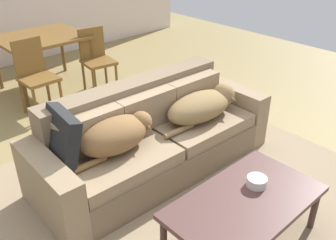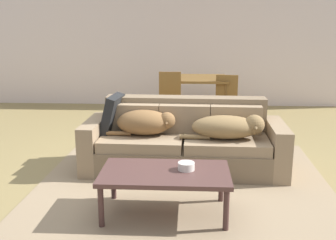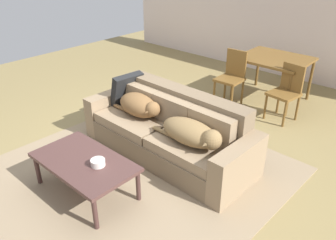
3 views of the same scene
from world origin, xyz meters
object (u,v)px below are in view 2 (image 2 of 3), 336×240
at_px(couch, 184,142).
at_px(throw_pillow_by_left_arm, 112,114).
at_px(bowl_on_coffee_table, 186,166).
at_px(dog_on_left_cushion, 146,122).
at_px(coffee_table, 165,176).
at_px(dog_on_right_cushion, 229,127).
at_px(dining_table, 195,82).
at_px(dining_chair_near_right, 226,99).
at_px(dining_chair_near_left, 170,97).

distance_m(couch, throw_pillow_by_left_arm, 0.93).
bearing_deg(couch, bowl_on_coffee_table, -86.72).
bearing_deg(dog_on_left_cushion, couch, 11.19).
bearing_deg(coffee_table, dog_on_right_cushion, 57.26).
height_order(throw_pillow_by_left_arm, dining_table, throw_pillow_by_left_arm).
bearing_deg(dog_on_left_cushion, dining_chair_near_right, 62.95).
xyz_separation_m(dog_on_right_cushion, throw_pillow_by_left_arm, (-1.37, 0.25, 0.07)).
bearing_deg(coffee_table, dining_table, 85.37).
height_order(coffee_table, dining_chair_near_right, dining_chair_near_right).
distance_m(dog_on_left_cushion, dog_on_right_cushion, 0.95).
height_order(dog_on_left_cushion, dog_on_right_cushion, dog_on_left_cushion).
bearing_deg(couch, coffee_table, -95.74).
bearing_deg(dining_table, couch, -93.38).
xyz_separation_m(throw_pillow_by_left_arm, dining_table, (1.01, 2.40, 0.04)).
bearing_deg(throw_pillow_by_left_arm, couch, -4.74).
height_order(dog_on_right_cushion, dining_chair_near_left, dining_chair_near_left).
bearing_deg(dog_on_right_cushion, couch, 161.78).
bearing_deg(dining_chair_near_left, dog_on_left_cushion, -96.78).
bearing_deg(dining_chair_near_right, couch, -100.21).
height_order(couch, dining_table, couch).
bearing_deg(dog_on_right_cushion, bowl_on_coffee_table, -114.14).
xyz_separation_m(coffee_table, dining_table, (0.30, 3.67, 0.31)).
height_order(bowl_on_coffee_table, dining_table, dining_table).
xyz_separation_m(dog_on_left_cushion, throw_pillow_by_left_arm, (-0.43, 0.15, 0.06)).
bearing_deg(bowl_on_coffee_table, coffee_table, -166.75).
height_order(throw_pillow_by_left_arm, dining_chair_near_left, dining_chair_near_left).
bearing_deg(coffee_table, dining_chair_near_right, 75.66).
relative_size(dining_table, dining_chair_near_right, 1.29).
bearing_deg(dining_table, throw_pillow_by_left_arm, -112.89).
xyz_separation_m(couch, dining_chair_near_left, (-0.27, 1.84, 0.19)).
distance_m(dog_on_left_cushion, throw_pillow_by_left_arm, 0.45).
relative_size(couch, dog_on_left_cushion, 2.94).
distance_m(dog_on_right_cushion, dining_table, 2.68).
bearing_deg(dining_chair_near_right, dining_table, 141.50).
relative_size(dog_on_left_cushion, dog_on_right_cushion, 0.85).
relative_size(couch, coffee_table, 2.03).
xyz_separation_m(dog_on_left_cushion, dining_chair_near_left, (0.18, 1.92, -0.06)).
distance_m(dog_on_left_cushion, dining_chair_near_right, 2.29).
bearing_deg(dining_chair_near_right, dining_chair_near_left, -165.88).
bearing_deg(dining_table, bowl_on_coffee_table, -91.73).
distance_m(coffee_table, dining_chair_near_right, 3.24).
bearing_deg(couch, dog_on_right_cushion, -18.22).
xyz_separation_m(bowl_on_coffee_table, dining_chair_near_left, (-0.30, 3.00, 0.06)).
bearing_deg(dining_chair_near_left, dining_chair_near_right, 4.23).
distance_m(dog_on_right_cushion, bowl_on_coffee_table, 1.09).
bearing_deg(dog_on_left_cushion, bowl_on_coffee_table, -64.56).
distance_m(dog_on_right_cushion, dining_chair_near_right, 2.12).
relative_size(dog_on_right_cushion, dining_table, 0.85).
bearing_deg(bowl_on_coffee_table, couch, 91.83).
height_order(dog_on_right_cushion, bowl_on_coffee_table, dog_on_right_cushion).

